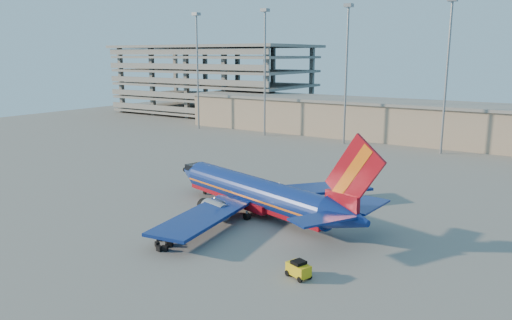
{
  "coord_description": "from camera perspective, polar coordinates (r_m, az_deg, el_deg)",
  "views": [
    {
      "loc": [
        37.15,
        -51.62,
        18.59
      ],
      "look_at": [
        -0.85,
        5.82,
        4.0
      ],
      "focal_mm": 35.0,
      "sensor_mm": 36.0,
      "label": 1
    }
  ],
  "objects": [
    {
      "name": "ground",
      "position": [
        66.26,
        -2.17,
        -4.34
      ],
      "size": [
        220.0,
        220.0,
        0.0
      ],
      "primitive_type": "plane",
      "color": "slate",
      "rests_on": "ground"
    },
    {
      "name": "luggage_pile",
      "position": [
        50.62,
        -10.54,
        -9.5
      ],
      "size": [
        3.03,
        2.52,
        0.54
      ],
      "color": "black",
      "rests_on": "ground"
    },
    {
      "name": "terminal_building",
      "position": [
        113.83,
        19.46,
        4.08
      ],
      "size": [
        122.0,
        16.0,
        8.5
      ],
      "color": "gray",
      "rests_on": "ground"
    },
    {
      "name": "parking_garage",
      "position": [
        160.22,
        -4.85,
        9.47
      ],
      "size": [
        62.0,
        32.0,
        21.4
      ],
      "color": "slate",
      "rests_on": "ground"
    },
    {
      "name": "baggage_tug",
      "position": [
        43.43,
        4.88,
        -12.29
      ],
      "size": [
        2.4,
        1.9,
        1.51
      ],
      "rotation": [
        0.0,
        0.0,
        -0.35
      ],
      "color": "gold",
      "rests_on": "ground"
    },
    {
      "name": "aircraft_main",
      "position": [
        58.94,
        0.41,
        -3.95
      ],
      "size": [
        32.84,
        31.14,
        11.39
      ],
      "rotation": [
        0.0,
        0.0,
        -0.28
      ],
      "color": "navy",
      "rests_on": "ground"
    },
    {
      "name": "light_mast_row",
      "position": [
        102.79,
        15.54,
        10.96
      ],
      "size": [
        101.6,
        1.6,
        28.65
      ],
      "color": "gray",
      "rests_on": "ground"
    }
  ]
}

